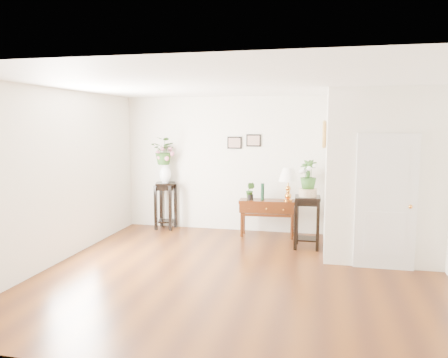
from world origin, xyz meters
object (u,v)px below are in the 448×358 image
(console_table, at_px, (267,218))
(table_lamp, at_px, (288,183))
(plant_stand_b, at_px, (307,222))
(plant_stand_a, at_px, (166,206))

(console_table, xyz_separation_m, table_lamp, (0.40, 0.00, 0.72))
(console_table, relative_size, plant_stand_b, 1.18)
(console_table, distance_m, table_lamp, 0.82)
(plant_stand_a, xyz_separation_m, plant_stand_b, (3.01, -0.83, -0.03))
(console_table, xyz_separation_m, plant_stand_a, (-2.21, 0.19, 0.13))
(table_lamp, relative_size, plant_stand_b, 0.70)
(console_table, bearing_deg, table_lamp, -3.77)
(plant_stand_a, relative_size, plant_stand_b, 1.05)
(table_lamp, relative_size, plant_stand_a, 0.66)
(console_table, xyz_separation_m, plant_stand_b, (0.80, -0.63, 0.10))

